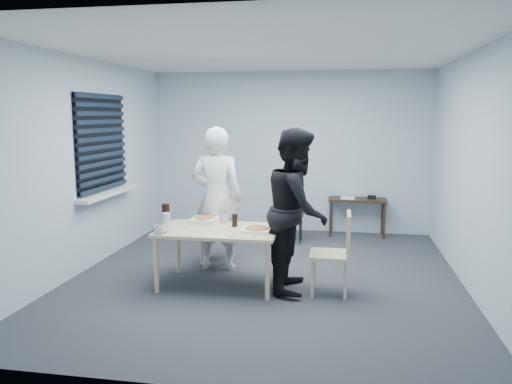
% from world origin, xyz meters
% --- Properties ---
extents(room, '(5.00, 5.00, 5.00)m').
position_xyz_m(room, '(-2.20, 0.40, 1.44)').
color(room, '#2F3034').
rests_on(room, ground).
extents(dining_table, '(1.33, 0.84, 0.65)m').
position_xyz_m(dining_table, '(-0.48, -0.37, 0.59)').
color(dining_table, beige).
rests_on(dining_table, ground).
extents(chair_far, '(0.42, 0.42, 0.89)m').
position_xyz_m(chair_far, '(-0.72, 0.60, 0.51)').
color(chair_far, beige).
rests_on(chair_far, ground).
extents(chair_right, '(0.42, 0.42, 0.89)m').
position_xyz_m(chair_right, '(0.84, -0.44, 0.51)').
color(chair_right, beige).
rests_on(chair_right, ground).
extents(person_white, '(0.65, 0.42, 1.77)m').
position_xyz_m(person_white, '(-0.65, 0.24, 0.89)').
color(person_white, silver).
rests_on(person_white, ground).
extents(person_black, '(0.47, 0.86, 1.77)m').
position_xyz_m(person_black, '(0.39, -0.33, 0.89)').
color(person_black, black).
rests_on(person_black, ground).
extents(side_table, '(0.90, 0.40, 0.60)m').
position_xyz_m(side_table, '(1.10, 2.28, 0.52)').
color(side_table, '#362218').
rests_on(side_table, ground).
extents(stool, '(0.32, 0.32, 0.44)m').
position_xyz_m(stool, '(0.14, 1.68, 0.33)').
color(stool, black).
rests_on(stool, ground).
extents(backpack, '(0.30, 0.22, 0.41)m').
position_xyz_m(backpack, '(0.14, 1.67, 0.64)').
color(backpack, slate).
rests_on(backpack, stool).
extents(pizza_box_a, '(0.29, 0.29, 0.07)m').
position_xyz_m(pizza_box_a, '(-0.72, -0.10, 0.68)').
color(pizza_box_a, white).
rests_on(pizza_box_a, dining_table).
extents(pizza_box_b, '(0.30, 0.30, 0.04)m').
position_xyz_m(pizza_box_b, '(-0.04, -0.41, 0.67)').
color(pizza_box_b, white).
rests_on(pizza_box_b, dining_table).
extents(mug_a, '(0.17, 0.17, 0.10)m').
position_xyz_m(mug_a, '(-1.04, -0.69, 0.70)').
color(mug_a, silver).
rests_on(mug_a, dining_table).
extents(mug_b, '(0.10, 0.10, 0.09)m').
position_xyz_m(mug_b, '(-0.48, -0.05, 0.70)').
color(mug_b, silver).
rests_on(mug_b, dining_table).
extents(cola_glass, '(0.08, 0.08, 0.14)m').
position_xyz_m(cola_glass, '(-0.33, -0.22, 0.72)').
color(cola_glass, black).
rests_on(cola_glass, dining_table).
extents(soda_bottle, '(0.09, 0.09, 0.29)m').
position_xyz_m(soda_bottle, '(-1.04, -0.50, 0.79)').
color(soda_bottle, black).
rests_on(soda_bottle, dining_table).
extents(plastic_cups, '(0.09, 0.09, 0.21)m').
position_xyz_m(plastic_cups, '(-1.00, -0.61, 0.75)').
color(plastic_cups, silver).
rests_on(plastic_cups, dining_table).
extents(rubber_band, '(0.06, 0.06, 0.00)m').
position_xyz_m(rubber_band, '(-0.24, -0.69, 0.65)').
color(rubber_band, red).
rests_on(rubber_band, dining_table).
extents(papers, '(0.23, 0.30, 0.00)m').
position_xyz_m(papers, '(0.95, 2.29, 0.60)').
color(papers, white).
rests_on(papers, side_table).
extents(black_box, '(0.14, 0.12, 0.06)m').
position_xyz_m(black_box, '(1.32, 2.28, 0.63)').
color(black_box, black).
rests_on(black_box, side_table).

